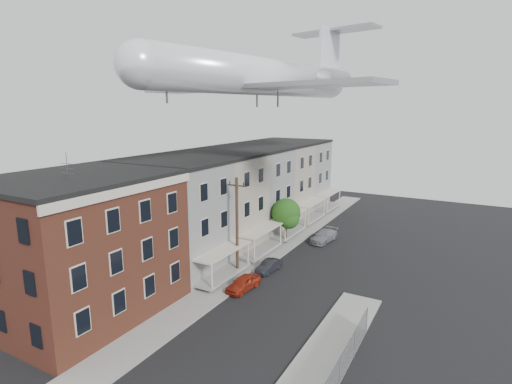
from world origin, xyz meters
TOP-DOWN VIEW (x-y plane):
  - sidewalk_left at (-5.50, 24.00)m, footprint 3.00×62.00m
  - curb_left at (-4.05, 24.00)m, footprint 0.15×62.00m
  - corner_building at (-12.00, 7.00)m, footprint 10.31×12.30m
  - row_house_a at (-11.96, 16.50)m, footprint 11.98×7.00m
  - row_house_b at (-11.96, 23.50)m, footprint 11.98×7.00m
  - row_house_c at (-11.96, 30.50)m, footprint 11.98×7.00m
  - row_house_d at (-11.96, 37.50)m, footprint 11.98×7.00m
  - row_house_e at (-11.96, 44.50)m, footprint 11.98×7.00m
  - utility_pole at (-5.60, 18.00)m, footprint 1.80×0.26m
  - street_tree at (-5.27, 27.92)m, footprint 3.22×3.20m
  - car_near at (-3.60, 15.65)m, footprint 1.86×3.73m
  - car_mid at (-3.49, 20.15)m, footprint 1.42×3.32m
  - car_far at (-1.92, 30.84)m, footprint 2.36×4.60m
  - airplane at (-5.19, 22.35)m, footprint 25.24×28.84m

SIDE VIEW (x-z plane):
  - sidewalk_left at x=-5.50m, z-range 0.00..0.12m
  - curb_left at x=-4.05m, z-range 0.00..0.14m
  - car_mid at x=-3.49m, z-range 0.00..1.07m
  - car_near at x=-3.60m, z-range 0.00..1.22m
  - car_far at x=-1.92m, z-range 0.00..1.28m
  - street_tree at x=-5.27m, z-range 0.85..6.05m
  - utility_pole at x=-5.60m, z-range 0.17..9.17m
  - row_house_a at x=-11.96m, z-range -0.02..10.28m
  - row_house_b at x=-11.96m, z-range -0.02..10.28m
  - row_house_c at x=-11.96m, z-range -0.02..10.28m
  - row_house_d at x=-11.96m, z-range -0.02..10.28m
  - row_house_e at x=-11.96m, z-range -0.02..10.28m
  - corner_building at x=-12.00m, z-range -0.91..11.24m
  - airplane at x=-5.19m, z-range 13.58..21.88m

